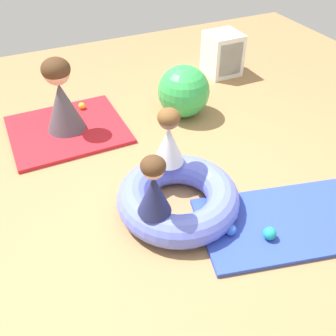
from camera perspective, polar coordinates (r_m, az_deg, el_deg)
The scene contains 13 objects.
ground_plane at distance 3.41m, azimuth 2.29°, elevation -5.47°, with size 8.00×8.00×0.00m, color #9E7549.
gym_mat_near_left at distance 3.44m, azimuth 18.97°, elevation -7.21°, with size 1.70×0.80×0.04m, color #2D47B7.
gym_mat_center_rear at distance 4.44m, azimuth -14.60°, elevation 5.52°, with size 1.22×1.08×0.04m, color red.
inflatable_cushion at distance 3.27m, azimuth 1.48°, elevation -4.41°, with size 1.04×1.04×0.27m, color #6070E5.
child_in_white at distance 3.28m, azimuth 0.07°, elevation 4.57°, with size 0.38×0.38×0.53m.
child_in_navy at distance 2.81m, azimuth -2.11°, elevation -2.70°, with size 0.37×0.37×0.51m.
adult_seated at distance 4.24m, azimuth -15.51°, elevation 10.17°, with size 0.47×0.47×0.81m.
play_ball_pink at distance 3.24m, azimuth 9.36°, elevation -6.90°, with size 0.10×0.10×0.10m, color pink.
play_ball_blue at distance 3.13m, azimuth 9.22°, elevation -8.97°, with size 0.09×0.09×0.09m, color blue.
play_ball_teal at distance 3.16m, azimuth 14.76°, elevation -9.32°, with size 0.10×0.10×0.10m, color teal.
play_ball_yellow at distance 4.73m, azimuth -12.60°, elevation 8.94°, with size 0.08×0.08×0.08m, color yellow.
exercise_ball_large at distance 4.48m, azimuth 2.32°, elevation 11.24°, with size 0.60×0.60×0.60m, color green.
storage_cube at distance 5.51m, azimuth 8.17°, elevation 16.25°, with size 0.44×0.44×0.56m.
Camera 1 is at (-1.14, -2.14, 2.40)m, focal length 41.33 mm.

